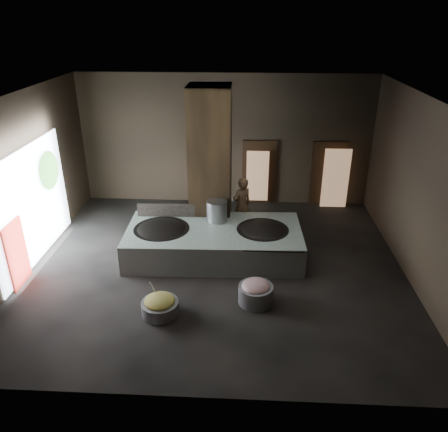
# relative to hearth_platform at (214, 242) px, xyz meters

# --- Properties ---
(floor) EXTENTS (10.00, 9.00, 0.10)m
(floor) POSITION_rel_hearth_platform_xyz_m (0.11, -0.55, -0.47)
(floor) COLOR black
(floor) RESTS_ON ground
(ceiling) EXTENTS (10.00, 9.00, 0.10)m
(ceiling) POSITION_rel_hearth_platform_xyz_m (0.11, -0.55, 4.13)
(ceiling) COLOR black
(ceiling) RESTS_ON back_wall
(back_wall) EXTENTS (10.00, 0.10, 4.50)m
(back_wall) POSITION_rel_hearth_platform_xyz_m (0.11, 4.00, 1.83)
(back_wall) COLOR black
(back_wall) RESTS_ON ground
(front_wall) EXTENTS (10.00, 0.10, 4.50)m
(front_wall) POSITION_rel_hearth_platform_xyz_m (0.11, -5.10, 1.83)
(front_wall) COLOR black
(front_wall) RESTS_ON ground
(left_wall) EXTENTS (0.10, 9.00, 4.50)m
(left_wall) POSITION_rel_hearth_platform_xyz_m (-4.94, -0.55, 1.83)
(left_wall) COLOR black
(left_wall) RESTS_ON ground
(right_wall) EXTENTS (0.10, 9.00, 4.50)m
(right_wall) POSITION_rel_hearth_platform_xyz_m (5.16, -0.55, 1.83)
(right_wall) COLOR black
(right_wall) RESTS_ON ground
(pillar) EXTENTS (1.20, 1.20, 4.50)m
(pillar) POSITION_rel_hearth_platform_xyz_m (-0.19, 1.35, 1.83)
(pillar) COLOR black
(pillar) RESTS_ON ground
(hearth_platform) EXTENTS (4.88, 2.43, 0.84)m
(hearth_platform) POSITION_rel_hearth_platform_xyz_m (0.00, 0.00, 0.00)
(hearth_platform) COLOR #A5B7A9
(hearth_platform) RESTS_ON ground
(platform_cap) EXTENTS (4.72, 2.27, 0.03)m
(platform_cap) POSITION_rel_hearth_platform_xyz_m (0.00, 0.00, 0.40)
(platform_cap) COLOR black
(platform_cap) RESTS_ON hearth_platform
(wok_left) EXTENTS (1.52, 1.52, 0.42)m
(wok_left) POSITION_rel_hearth_platform_xyz_m (-1.45, -0.05, 0.33)
(wok_left) COLOR black
(wok_left) RESTS_ON hearth_platform
(wok_left_rim) EXTENTS (1.55, 1.55, 0.05)m
(wok_left_rim) POSITION_rel_hearth_platform_xyz_m (-1.45, -0.05, 0.40)
(wok_left_rim) COLOR black
(wok_left_rim) RESTS_ON hearth_platform
(wok_right) EXTENTS (1.42, 1.42, 0.40)m
(wok_right) POSITION_rel_hearth_platform_xyz_m (1.35, 0.05, 0.33)
(wok_right) COLOR black
(wok_right) RESTS_ON hearth_platform
(wok_right_rim) EXTENTS (1.45, 1.45, 0.05)m
(wok_right_rim) POSITION_rel_hearth_platform_xyz_m (1.35, 0.05, 0.40)
(wok_right_rim) COLOR black
(wok_right_rim) RESTS_ON hearth_platform
(stock_pot) EXTENTS (0.59, 0.59, 0.63)m
(stock_pot) POSITION_rel_hearth_platform_xyz_m (0.05, 0.55, 0.71)
(stock_pot) COLOR #9FA1A7
(stock_pot) RESTS_ON hearth_platform
(splash_guard) EXTENTS (1.68, 0.11, 0.42)m
(splash_guard) POSITION_rel_hearth_platform_xyz_m (-1.45, 0.75, 0.61)
(splash_guard) COLOR black
(splash_guard) RESTS_ON hearth_platform
(cook) EXTENTS (0.77, 0.72, 1.78)m
(cook) POSITION_rel_hearth_platform_xyz_m (0.75, 1.55, 0.47)
(cook) COLOR brown
(cook) RESTS_ON ground
(veg_basin) EXTENTS (1.01, 1.01, 0.31)m
(veg_basin) POSITION_rel_hearth_platform_xyz_m (-1.04, -2.69, -0.26)
(veg_basin) COLOR gray
(veg_basin) RESTS_ON ground
(veg_fill) EXTENTS (0.70, 0.70, 0.22)m
(veg_fill) POSITION_rel_hearth_platform_xyz_m (-1.04, -2.69, -0.07)
(veg_fill) COLOR olive
(veg_fill) RESTS_ON veg_basin
(ladle) EXTENTS (0.10, 0.34, 0.61)m
(ladle) POSITION_rel_hearth_platform_xyz_m (-1.19, -2.54, 0.13)
(ladle) COLOR #9FA1A7
(ladle) RESTS_ON veg_basin
(meat_basin) EXTENTS (1.03, 1.03, 0.45)m
(meat_basin) POSITION_rel_hearth_platform_xyz_m (1.15, -2.15, -0.19)
(meat_basin) COLOR gray
(meat_basin) RESTS_ON ground
(meat_fill) EXTENTS (0.68, 0.68, 0.26)m
(meat_fill) POSITION_rel_hearth_platform_xyz_m (1.15, -2.15, 0.03)
(meat_fill) COLOR #A6636B
(meat_fill) RESTS_ON meat_basin
(doorway_near) EXTENTS (1.18, 0.08, 2.38)m
(doorway_near) POSITION_rel_hearth_platform_xyz_m (1.31, 3.90, 0.68)
(doorway_near) COLOR black
(doorway_near) RESTS_ON ground
(doorway_near_glow) EXTENTS (0.77, 0.04, 1.82)m
(doorway_near_glow) POSITION_rel_hearth_platform_xyz_m (1.25, 3.74, 0.63)
(doorway_near_glow) COLOR #8C6647
(doorway_near_glow) RESTS_ON ground
(doorway_far) EXTENTS (1.18, 0.08, 2.38)m
(doorway_far) POSITION_rel_hearth_platform_xyz_m (3.71, 3.90, 0.68)
(doorway_far) COLOR black
(doorway_far) RESTS_ON ground
(doorway_far_glow) EXTENTS (0.90, 0.04, 2.12)m
(doorway_far_glow) POSITION_rel_hearth_platform_xyz_m (3.95, 3.64, 0.63)
(doorway_far_glow) COLOR #8C6647
(doorway_far_glow) RESTS_ON ground
(left_opening) EXTENTS (0.04, 4.20, 3.10)m
(left_opening) POSITION_rel_hearth_platform_xyz_m (-4.84, -0.35, 1.18)
(left_opening) COLOR white
(left_opening) RESTS_ON ground
(pavilion_sliver) EXTENTS (0.05, 0.90, 1.70)m
(pavilion_sliver) POSITION_rel_hearth_platform_xyz_m (-4.77, -1.65, 0.43)
(pavilion_sliver) COLOR maroon
(pavilion_sliver) RESTS_ON ground
(tree_silhouette) EXTENTS (0.28, 1.10, 1.10)m
(tree_silhouette) POSITION_rel_hearth_platform_xyz_m (-4.74, 0.75, 1.78)
(tree_silhouette) COLOR #194714
(tree_silhouette) RESTS_ON left_opening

